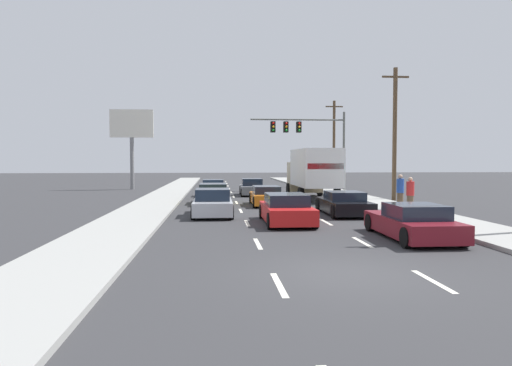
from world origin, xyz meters
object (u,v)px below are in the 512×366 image
object	(u,v)px
box_truck	(313,170)
traffic_signal_mast	(302,132)
car_red	(286,209)
utility_pole_mid	(395,132)
car_black	(344,204)
pedestrian_near_corner	(410,194)
roadside_billboard	(132,133)
car_yellow	(213,194)
utility_pole_far	(334,142)
pedestrian_mid_block	(400,192)
car_silver	(213,204)
car_orange	(266,196)
car_maroon	(413,223)
car_gray	(252,188)
car_white	(213,189)

from	to	relation	value
box_truck	traffic_signal_mast	size ratio (longest dim) A/B	0.95
car_red	utility_pole_mid	distance (m)	14.55
car_black	traffic_signal_mast	size ratio (longest dim) A/B	0.54
pedestrian_near_corner	roadside_billboard	bearing A→B (deg)	127.94
traffic_signal_mast	car_yellow	bearing A→B (deg)	-122.88
utility_pole_far	pedestrian_mid_block	world-z (taller)	utility_pole_far
car_silver	car_orange	xyz separation A→B (m)	(3.15, 5.08, -0.04)
box_truck	utility_pole_mid	xyz separation A→B (m)	(5.20, -1.46, 2.55)
car_maroon	utility_pole_mid	world-z (taller)	utility_pole_mid
car_silver	roadside_billboard	distance (m)	23.61
pedestrian_mid_block	traffic_signal_mast	bearing A→B (deg)	96.44
traffic_signal_mast	roadside_billboard	size ratio (longest dim) A/B	1.14
car_orange	box_truck	distance (m)	5.72
car_gray	utility_pole_far	distance (m)	16.03
car_silver	utility_pole_far	size ratio (longest dim) A/B	0.49
box_truck	pedestrian_mid_block	size ratio (longest dim) A/B	4.47
car_black	car_maroon	xyz separation A→B (m)	(0.36, -7.26, 0.02)
car_yellow	pedestrian_near_corner	size ratio (longest dim) A/B	2.65
traffic_signal_mast	pedestrian_mid_block	world-z (taller)	traffic_signal_mast
car_red	car_black	size ratio (longest dim) A/B	1.00
car_red	utility_pole_mid	size ratio (longest dim) A/B	0.52
car_orange	car_red	distance (m)	8.12
utility_pole_mid	pedestrian_near_corner	distance (m)	9.04
utility_pole_far	car_orange	bearing A→B (deg)	-114.33
car_gray	car_maroon	xyz separation A→B (m)	(3.84, -20.69, -0.04)
car_orange	utility_pole_far	world-z (taller)	utility_pole_far
car_white	traffic_signal_mast	distance (m)	10.78
car_black	car_red	bearing A→B (deg)	-138.16
car_yellow	car_black	distance (m)	9.26
car_white	car_orange	bearing A→B (deg)	-67.46
car_white	car_gray	xyz separation A→B (m)	(2.95, 0.64, 0.02)
car_gray	utility_pole_mid	size ratio (longest dim) A/B	0.47
car_yellow	roadside_billboard	bearing A→B (deg)	116.15
car_yellow	car_red	bearing A→B (deg)	-72.04
car_gray	car_black	size ratio (longest dim) A/B	0.91
utility_pole_mid	utility_pole_far	bearing A→B (deg)	88.59
car_yellow	box_truck	size ratio (longest dim) A/B	0.56
box_truck	pedestrian_near_corner	distance (m)	9.95
box_truck	traffic_signal_mast	world-z (taller)	traffic_signal_mast
box_truck	car_silver	bearing A→B (deg)	-126.31
car_gray	car_orange	world-z (taller)	car_gray
car_gray	pedestrian_near_corner	bearing A→B (deg)	-63.41
car_red	car_maroon	size ratio (longest dim) A/B	0.98
car_orange	car_maroon	xyz separation A→B (m)	(3.63, -12.44, 0.00)
car_gray	traffic_signal_mast	bearing A→B (deg)	47.46
roadside_billboard	car_orange	bearing A→B (deg)	-57.60
car_silver	car_maroon	bearing A→B (deg)	-47.38
car_yellow	traffic_signal_mast	distance (m)	15.00
car_gray	box_truck	bearing A→B (deg)	-46.59
car_gray	car_black	xyz separation A→B (m)	(3.48, -13.43, -0.06)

